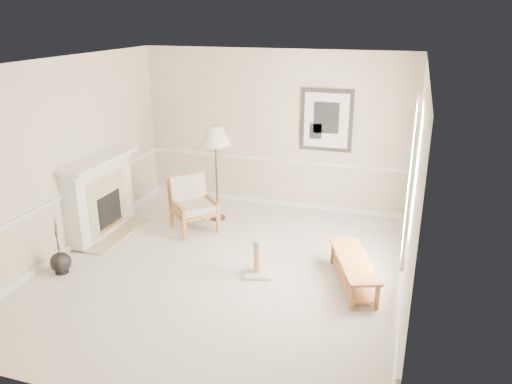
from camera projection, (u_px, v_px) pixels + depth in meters
The scene contains 8 objects.
ground at pixel (222, 270), 7.17m from camera, with size 5.50×5.50×0.00m, color silver.
room at pixel (231, 143), 6.56m from camera, with size 5.04×5.54×2.92m.
fireplace at pixel (101, 197), 8.15m from camera, with size 0.64×1.64×1.31m.
floor_vase at pixel (61, 263), 7.04m from camera, with size 0.29×0.29×0.86m.
armchair at pixel (192, 201), 8.42m from camera, with size 1.00×1.00×0.91m.
floor_lamp at pixel (216, 138), 8.46m from camera, with size 0.64×0.64×1.69m.
bench at pixel (353, 267), 6.70m from camera, with size 0.85×1.41×0.39m.
scratching_post at pixel (258, 264), 6.99m from camera, with size 0.46×0.46×0.54m.
Camera 1 is at (2.37, -5.92, 3.50)m, focal length 35.00 mm.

